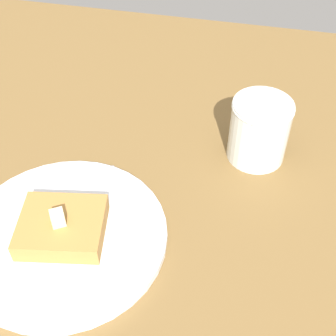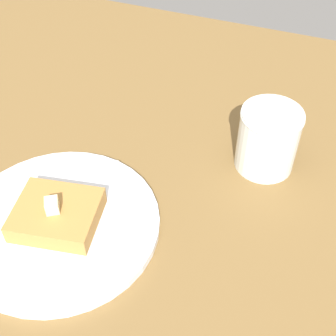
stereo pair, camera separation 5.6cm
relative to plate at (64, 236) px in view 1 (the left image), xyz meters
The scene contains 6 objects.
table_surface 9.58cm from the plate, 107.41° to the right, with size 104.51×104.51×2.00cm, color brown.
plate is the anchor object (origin of this frame).
toast_slice_center 1.68cm from the plate, ahead, with size 8.07×9.40×2.39cm, color #AB783A.
butter_pat_primary 3.70cm from the plate, ahead, with size 1.62×1.46×1.62cm, color beige.
fork 6.93cm from the plate, 116.72° to the left, with size 14.89×8.57×0.36cm.
syrup_jar 27.84cm from the plate, 133.22° to the left, with size 7.90×7.90×8.62cm.
Camera 1 is at (31.71, 27.53, 46.01)cm, focal length 50.00 mm.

